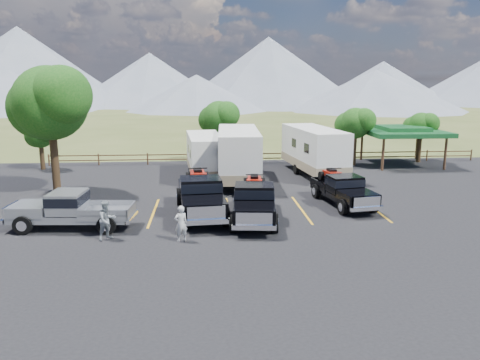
{
  "coord_description": "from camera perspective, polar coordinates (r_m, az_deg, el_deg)",
  "views": [
    {
      "loc": [
        -3.17,
        -20.29,
        7.02
      ],
      "look_at": [
        -1.32,
        4.67,
        1.6
      ],
      "focal_mm": 35.0,
      "sensor_mm": 36.0,
      "label": 1
    }
  ],
  "objects": [
    {
      "name": "trailer_right",
      "position": [
        35.03,
        8.97,
        3.58
      ],
      "size": [
        3.57,
        9.99,
        3.45
      ],
      "rotation": [
        0.0,
        0.0,
        0.13
      ],
      "color": "white",
      "rests_on": "asphalt_lot"
    },
    {
      "name": "pickup_silver",
      "position": [
        23.59,
        -19.85,
        -3.38
      ],
      "size": [
        6.08,
        2.44,
        1.79
      ],
      "rotation": [
        0.0,
        0.0,
        -1.64
      ],
      "color": "#92959A",
      "rests_on": "asphalt_lot"
    },
    {
      "name": "pavilion",
      "position": [
        40.86,
        19.19,
        5.6
      ],
      "size": [
        6.2,
        6.2,
        3.22
      ],
      "color": "#533723",
      "rests_on": "ground"
    },
    {
      "name": "tree_ne_b",
      "position": [
        42.56,
        21.15,
        6.16
      ],
      "size": [
        2.77,
        2.59,
        4.27
      ],
      "color": "black",
      "rests_on": "ground"
    },
    {
      "name": "person_a",
      "position": [
        20.65,
        -7.21,
        -5.3
      ],
      "size": [
        0.68,
        0.57,
        1.6
      ],
      "primitive_type": "imported",
      "rotation": [
        0.0,
        0.0,
        3.51
      ],
      "color": "#BCBCBC",
      "rests_on": "asphalt_lot"
    },
    {
      "name": "asphalt_lot",
      "position": [
        24.52,
        3.37,
        -4.39
      ],
      "size": [
        44.0,
        34.0,
        0.04
      ],
      "primitive_type": "cube",
      "color": "black",
      "rests_on": "ground"
    },
    {
      "name": "trailer_left",
      "position": [
        33.75,
        -4.3,
        3.02
      ],
      "size": [
        2.86,
        8.84,
        3.06
      ],
      "rotation": [
        0.0,
        0.0,
        0.08
      ],
      "color": "white",
      "rests_on": "asphalt_lot"
    },
    {
      "name": "rail_fence",
      "position": [
        39.65,
        3.31,
        2.89
      ],
      "size": [
        36.12,
        0.12,
        1.0
      ],
      "color": "#533723",
      "rests_on": "ground"
    },
    {
      "name": "ground",
      "position": [
        21.7,
        4.42,
        -6.69
      ],
      "size": [
        320.0,
        320.0,
        0.0
      ],
      "primitive_type": "plane",
      "color": "#414E21",
      "rests_on": "ground"
    },
    {
      "name": "tree_north",
      "position": [
        39.45,
        -2.59,
        7.58
      ],
      "size": [
        3.46,
        3.24,
        5.25
      ],
      "color": "black",
      "rests_on": "ground"
    },
    {
      "name": "person_b",
      "position": [
        21.52,
        -15.91,
        -4.73
      ],
      "size": [
        1.08,
        1.07,
        1.76
      ],
      "primitive_type": "imported",
      "rotation": [
        0.0,
        0.0,
        0.73
      ],
      "color": "slate",
      "rests_on": "asphalt_lot"
    },
    {
      "name": "rig_left",
      "position": [
        24.53,
        -4.83,
        -1.74
      ],
      "size": [
        2.82,
        6.87,
        2.24
      ],
      "rotation": [
        0.0,
        0.0,
        0.09
      ],
      "color": "black",
      "rests_on": "asphalt_lot"
    },
    {
      "name": "tree_big_nw",
      "position": [
        30.81,
        -22.22,
        8.68
      ],
      "size": [
        5.54,
        5.18,
        7.84
      ],
      "color": "black",
      "rests_on": "ground"
    },
    {
      "name": "tree_nw_small",
      "position": [
        39.68,
        -23.21,
        5.11
      ],
      "size": [
        2.59,
        2.43,
        3.85
      ],
      "color": "black",
      "rests_on": "ground"
    },
    {
      "name": "rig_center",
      "position": [
        23.61,
        1.74,
        -2.45
      ],
      "size": [
        2.7,
        6.4,
        2.08
      ],
      "rotation": [
        0.0,
        0.0,
        -0.11
      ],
      "color": "black",
      "rests_on": "asphalt_lot"
    },
    {
      "name": "rig_right",
      "position": [
        27.03,
        12.38,
        -1.03
      ],
      "size": [
        2.69,
        5.9,
        1.9
      ],
      "rotation": [
        0.0,
        0.0,
        0.16
      ],
      "color": "black",
      "rests_on": "asphalt_lot"
    },
    {
      "name": "mountain_range",
      "position": [
        126.35,
        -6.42,
        12.53
      ],
      "size": [
        209.0,
        71.0,
        20.0
      ],
      "color": "slate",
      "rests_on": "ground"
    },
    {
      "name": "tree_ne_a",
      "position": [
        39.39,
        13.83,
        6.72
      ],
      "size": [
        3.11,
        2.92,
        4.76
      ],
      "color": "black",
      "rests_on": "ground"
    },
    {
      "name": "trailer_center",
      "position": [
        32.11,
        -0.2,
        3.1
      ],
      "size": [
        3.02,
        10.39,
        3.61
      ],
      "rotation": [
        0.0,
        0.0,
        -0.04
      ],
      "color": "white",
      "rests_on": "asphalt_lot"
    },
    {
      "name": "stall_lines",
      "position": [
        25.47,
        3.08,
        -3.69
      ],
      "size": [
        12.12,
        5.5,
        0.01
      ],
      "color": "gold",
      "rests_on": "asphalt_lot"
    }
  ]
}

